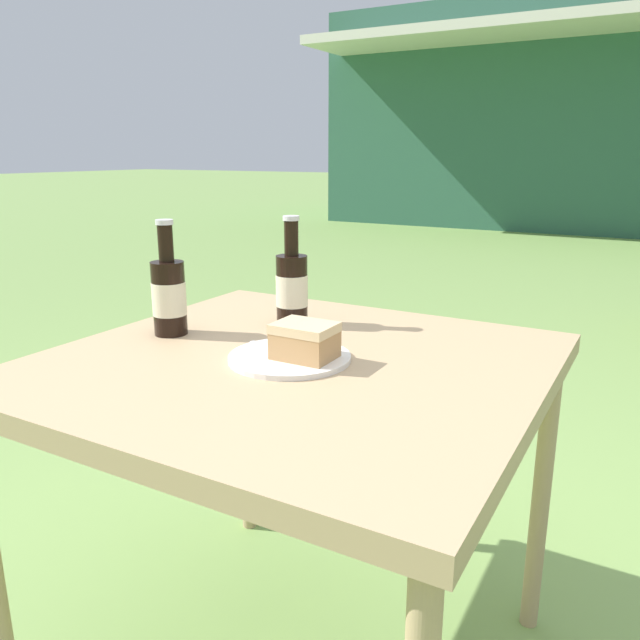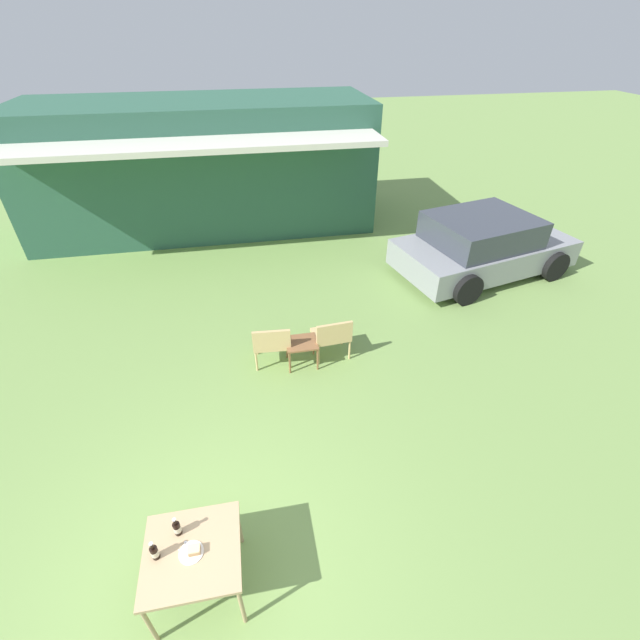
{
  "view_description": "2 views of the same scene",
  "coord_description": "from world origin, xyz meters",
  "px_view_note": "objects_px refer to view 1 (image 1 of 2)",
  "views": [
    {
      "loc": [
        0.59,
        -0.94,
        1.09
      ],
      "look_at": [
        0.0,
        0.1,
        0.76
      ],
      "focal_mm": 35.0,
      "sensor_mm": 36.0,
      "label": 1
    },
    {
      "loc": [
        0.81,
        -2.15,
        4.76
      ],
      "look_at": [
        1.81,
        3.14,
        0.9
      ],
      "focal_mm": 24.0,
      "sensor_mm": 36.0,
      "label": 2
    }
  ],
  "objects_px": {
    "cola_bottle_near": "(292,286)",
    "patio_table": "(294,390)",
    "cake_on_plate": "(299,349)",
    "cola_bottle_far": "(169,294)"
  },
  "relations": [
    {
      "from": "cola_bottle_near",
      "to": "patio_table",
      "type": "bearing_deg",
      "value": -57.4
    },
    {
      "from": "patio_table",
      "to": "cake_on_plate",
      "type": "xyz_separation_m",
      "value": [
        0.02,
        -0.01,
        0.09
      ]
    },
    {
      "from": "cake_on_plate",
      "to": "cola_bottle_near",
      "type": "distance_m",
      "value": 0.27
    },
    {
      "from": "cake_on_plate",
      "to": "cola_bottle_far",
      "type": "relative_size",
      "value": 0.94
    },
    {
      "from": "patio_table",
      "to": "cake_on_plate",
      "type": "distance_m",
      "value": 0.09
    },
    {
      "from": "cake_on_plate",
      "to": "cola_bottle_far",
      "type": "distance_m",
      "value": 0.34
    },
    {
      "from": "cola_bottle_far",
      "to": "patio_table",
      "type": "bearing_deg",
      "value": -1.46
    },
    {
      "from": "cola_bottle_near",
      "to": "cola_bottle_far",
      "type": "bearing_deg",
      "value": -133.49
    },
    {
      "from": "cake_on_plate",
      "to": "cola_bottle_near",
      "type": "relative_size",
      "value": 0.94
    },
    {
      "from": "cola_bottle_far",
      "to": "cola_bottle_near",
      "type": "bearing_deg",
      "value": 46.51
    }
  ]
}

